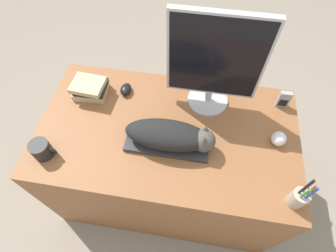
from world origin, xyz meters
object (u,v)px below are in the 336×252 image
(phone, at_px, (284,99))
(computer_mouse, at_px, (126,89))
(pen_cup, at_px, (299,198))
(baseball, at_px, (279,139))
(monitor, at_px, (215,62))
(coffee_mug, at_px, (42,150))
(cat, at_px, (173,136))
(book_stack, at_px, (90,88))
(keyboard, at_px, (167,142))

(phone, bearing_deg, computer_mouse, -177.04)
(pen_cup, relative_size, baseball, 3.19)
(monitor, bearing_deg, coffee_mug, -148.83)
(monitor, height_order, computer_mouse, monitor)
(baseball, bearing_deg, monitor, 150.41)
(coffee_mug, bearing_deg, phone, 23.22)
(monitor, xyz_separation_m, coffee_mug, (-0.74, -0.45, -0.24))
(coffee_mug, bearing_deg, cat, 14.24)
(cat, xyz_separation_m, coffee_mug, (-0.59, -0.15, -0.04))
(cat, xyz_separation_m, phone, (0.53, 0.33, -0.03))
(baseball, relative_size, book_stack, 0.39)
(computer_mouse, height_order, phone, phone)
(monitor, relative_size, computer_mouse, 6.22)
(book_stack, bearing_deg, baseball, -8.74)
(computer_mouse, bearing_deg, monitor, 0.71)
(coffee_mug, relative_size, phone, 1.20)
(coffee_mug, xyz_separation_m, baseball, (1.09, 0.24, -0.01))
(computer_mouse, xyz_separation_m, coffee_mug, (-0.28, -0.44, 0.02))
(monitor, xyz_separation_m, computer_mouse, (-0.45, -0.01, -0.26))
(keyboard, height_order, phone, phone)
(phone, xyz_separation_m, book_stack, (-1.03, -0.09, -0.00))
(monitor, relative_size, baseball, 7.54)
(keyboard, relative_size, pen_cup, 1.78)
(keyboard, relative_size, baseball, 5.67)
(coffee_mug, relative_size, pen_cup, 0.54)
(keyboard, relative_size, coffee_mug, 3.31)
(keyboard, distance_m, coffee_mug, 0.59)
(cat, distance_m, computer_mouse, 0.43)
(pen_cup, bearing_deg, book_stack, 157.20)
(cat, height_order, baseball, cat)
(monitor, height_order, pen_cup, monitor)
(computer_mouse, relative_size, phone, 0.85)
(computer_mouse, bearing_deg, baseball, -13.64)
(coffee_mug, height_order, book_stack, book_stack)
(monitor, distance_m, coffee_mug, 0.89)
(computer_mouse, distance_m, book_stack, 0.19)
(coffee_mug, xyz_separation_m, pen_cup, (1.15, -0.04, 0.01))
(keyboard, distance_m, phone, 0.65)
(keyboard, relative_size, monitor, 0.75)
(keyboard, bearing_deg, baseball, 10.14)
(pen_cup, xyz_separation_m, baseball, (-0.06, 0.29, -0.02))
(monitor, height_order, baseball, monitor)
(coffee_mug, distance_m, pen_cup, 1.15)
(pen_cup, distance_m, phone, 0.53)
(cat, height_order, monitor, monitor)
(cat, xyz_separation_m, pen_cup, (0.55, -0.19, -0.03))
(phone, distance_m, book_stack, 1.03)
(keyboard, relative_size, computer_mouse, 4.67)
(keyboard, bearing_deg, cat, 0.00)
(keyboard, bearing_deg, computer_mouse, 134.04)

